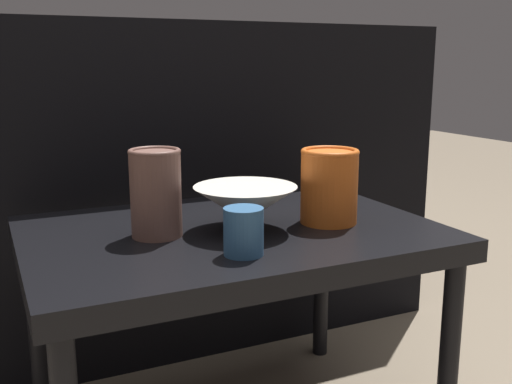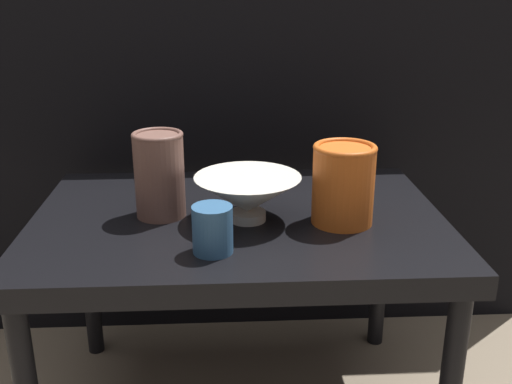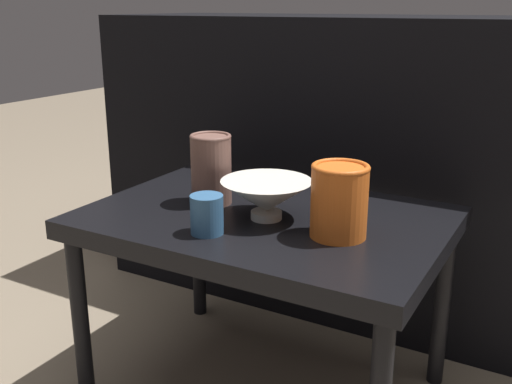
{
  "view_description": "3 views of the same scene",
  "coord_description": "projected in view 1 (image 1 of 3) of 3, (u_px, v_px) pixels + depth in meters",
  "views": [
    {
      "loc": [
        -0.41,
        -0.98,
        0.73
      ],
      "look_at": [
        0.04,
        -0.02,
        0.49
      ],
      "focal_mm": 42.0,
      "sensor_mm": 36.0,
      "label": 1
    },
    {
      "loc": [
        -0.02,
        -1.0,
        0.83
      ],
      "look_at": [
        0.03,
        -0.02,
        0.48
      ],
      "focal_mm": 42.0,
      "sensor_mm": 36.0,
      "label": 2
    },
    {
      "loc": [
        0.56,
        -1.04,
        0.85
      ],
      "look_at": [
        -0.0,
        -0.04,
        0.49
      ],
      "focal_mm": 42.0,
      "sensor_mm": 36.0,
      "label": 3
    }
  ],
  "objects": [
    {
      "name": "table",
      "position": [
        231.0,
        251.0,
        1.11
      ],
      "size": [
        0.74,
        0.52,
        0.43
      ],
      "color": "black",
      "rests_on": "ground_plane"
    },
    {
      "name": "bowl",
      "position": [
        245.0,
        205.0,
        1.07
      ],
      "size": [
        0.19,
        0.19,
        0.08
      ],
      "color": "silver",
      "rests_on": "table"
    },
    {
      "name": "vase_textured_left",
      "position": [
        156.0,
        192.0,
        1.03
      ],
      "size": [
        0.09,
        0.09,
        0.15
      ],
      "color": "brown",
      "rests_on": "table"
    },
    {
      "name": "cup",
      "position": [
        244.0,
        231.0,
        0.94
      ],
      "size": [
        0.06,
        0.06,
        0.08
      ],
      "color": "#33608E",
      "rests_on": "table"
    },
    {
      "name": "couch_backdrop",
      "position": [
        149.0,
        182.0,
        1.61
      ],
      "size": [
        1.48,
        0.5,
        0.82
      ],
      "color": "black",
      "rests_on": "ground_plane"
    },
    {
      "name": "vase_colorful_right",
      "position": [
        329.0,
        185.0,
        1.12
      ],
      "size": [
        0.11,
        0.11,
        0.14
      ],
      "color": "orange",
      "rests_on": "table"
    }
  ]
}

